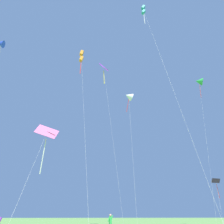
{
  "coord_description": "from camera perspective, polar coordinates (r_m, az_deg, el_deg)",
  "views": [
    {
      "loc": [
        -2.26,
        -5.89,
        1.48
      ],
      "look_at": [
        1.54,
        24.95,
        14.87
      ],
      "focal_mm": 38.68,
      "sensor_mm": 36.0,
      "label": 1
    }
  ],
  "objects": [
    {
      "name": "person_near_tree",
      "position": [
        23.25,
        -0.39,
        -24.56
      ],
      "size": [
        0.52,
        0.23,
        1.62
      ],
      "color": "#2D3351",
      "rests_on": "ground_plane"
    },
    {
      "name": "kite_teal_box",
      "position": [
        36.3,
        7.54,
        22.51
      ],
      "size": [
        2.13,
        9.06,
        28.52
      ],
      "color": "teal",
      "rests_on": "ground_plane"
    },
    {
      "name": "kite_pink_low",
      "position": [
        23.85,
        -15.5,
        -6.56
      ],
      "size": [
        2.38,
        5.53,
        9.82
      ],
      "color": "pink",
      "rests_on": "ground_plane"
    },
    {
      "name": "kite_purple_streamer",
      "position": [
        43.22,
        -1.89,
        9.31
      ],
      "size": [
        3.2,
        6.3,
        27.0
      ],
      "color": "purple",
      "rests_on": "ground_plane"
    },
    {
      "name": "kite_orange_box",
      "position": [
        38.13,
        -7.23,
        12.76
      ],
      "size": [
        2.05,
        10.3,
        24.95
      ],
      "color": "orange",
      "rests_on": "ground_plane"
    },
    {
      "name": "kite_blue_delta",
      "position": [
        44.37,
        -24.88,
        14.44
      ],
      "size": [
        1.26,
        7.74,
        27.82
      ],
      "color": "blue",
      "rests_on": "ground_plane"
    },
    {
      "name": "kite_white_distant",
      "position": [
        39.62,
        3.98,
        3.72
      ],
      "size": [
        1.64,
        6.43,
        20.26
      ],
      "color": "white",
      "rests_on": "ground_plane"
    },
    {
      "name": "kite_green_small",
      "position": [
        50.93,
        19.9,
        6.77
      ],
      "size": [
        5.01,
        6.48,
        26.76
      ],
      "color": "green",
      "rests_on": "ground_plane"
    },
    {
      "name": "kite_black_large",
      "position": [
        46.0,
        23.47,
        -15.43
      ],
      "size": [
        4.14,
        6.72,
        7.47
      ],
      "color": "black",
      "rests_on": "ground_plane"
    }
  ]
}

